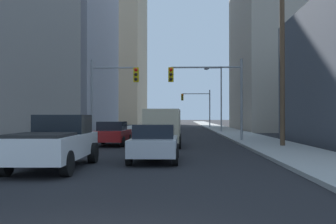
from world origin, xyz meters
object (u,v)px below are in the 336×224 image
(sedan_silver, at_px, (155,143))
(sedan_red, at_px, (112,133))
(pickup_truck_white, at_px, (56,142))
(traffic_signal_near_left, at_px, (112,86))
(cargo_van_beige, at_px, (163,125))
(sedan_grey, at_px, (168,128))
(traffic_signal_near_right, at_px, (209,85))
(traffic_signal_far_right, at_px, (197,102))

(sedan_silver, bearing_deg, sedan_red, 111.11)
(pickup_truck_white, bearing_deg, traffic_signal_near_left, 92.58)
(pickup_truck_white, bearing_deg, cargo_van_beige, 71.42)
(cargo_van_beige, distance_m, sedan_grey, 11.24)
(sedan_silver, xyz_separation_m, sedan_grey, (-0.13, 18.95, 0.00))
(traffic_signal_near_left, xyz_separation_m, traffic_signal_near_right, (7.05, 0.00, 0.08))
(pickup_truck_white, bearing_deg, sedan_grey, 81.31)
(pickup_truck_white, relative_size, traffic_signal_near_left, 0.91)
(sedan_red, xyz_separation_m, traffic_signal_near_right, (6.34, 3.69, 3.34))
(traffic_signal_near_right, relative_size, traffic_signal_far_right, 1.00)
(sedan_silver, distance_m, traffic_signal_near_left, 13.28)
(sedan_grey, bearing_deg, traffic_signal_near_left, -119.99)
(cargo_van_beige, distance_m, traffic_signal_near_left, 6.61)
(sedan_red, distance_m, traffic_signal_near_left, 4.97)
(cargo_van_beige, xyz_separation_m, traffic_signal_near_right, (3.07, 4.51, 2.83))
(cargo_van_beige, bearing_deg, traffic_signal_near_right, 55.74)
(traffic_signal_near_left, xyz_separation_m, traffic_signal_far_right, (7.42, 32.60, 0.05))
(cargo_van_beige, xyz_separation_m, sedan_grey, (-0.10, 11.23, -0.52))
(pickup_truck_white, height_order, sedan_silver, pickup_truck_white)
(sedan_grey, bearing_deg, sedan_silver, -89.61)
(sedan_red, bearing_deg, cargo_van_beige, -14.09)
(pickup_truck_white, bearing_deg, sedan_silver, 32.91)
(traffic_signal_near_left, bearing_deg, sedan_grey, 60.01)
(sedan_grey, bearing_deg, cargo_van_beige, -89.50)
(pickup_truck_white, distance_m, sedan_red, 10.71)
(pickup_truck_white, distance_m, traffic_signal_far_right, 47.59)
(sedan_red, relative_size, traffic_signal_near_right, 0.71)
(sedan_red, relative_size, sedan_grey, 1.00)
(sedan_red, distance_m, traffic_signal_far_right, 37.05)
(cargo_van_beige, bearing_deg, pickup_truck_white, -108.58)
(cargo_van_beige, height_order, traffic_signal_far_right, traffic_signal_far_right)
(pickup_truck_white, xyz_separation_m, traffic_signal_near_left, (-0.65, 14.40, 3.10))
(sedan_silver, xyz_separation_m, sedan_red, (-3.30, 8.54, 0.00))
(pickup_truck_white, xyz_separation_m, sedan_grey, (3.23, 21.12, -0.16))
(sedan_red, bearing_deg, pickup_truck_white, -90.32)
(pickup_truck_white, relative_size, traffic_signal_near_right, 0.91)
(traffic_signal_near_left, distance_m, traffic_signal_far_right, 33.43)
(traffic_signal_near_right, bearing_deg, traffic_signal_far_right, 89.34)
(traffic_signal_far_right, bearing_deg, sedan_grey, -97.80)
(sedan_silver, distance_m, sedan_grey, 18.95)
(sedan_grey, xyz_separation_m, traffic_signal_near_right, (3.17, -6.72, 3.34))
(sedan_red, distance_m, traffic_signal_near_right, 8.06)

